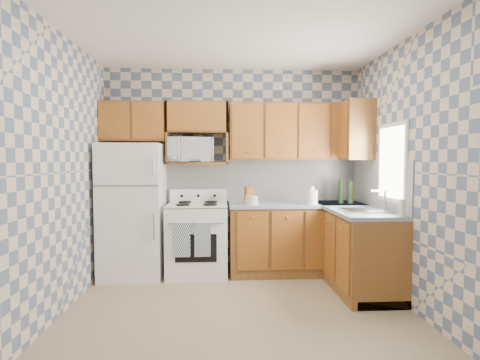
% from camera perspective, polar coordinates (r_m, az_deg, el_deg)
% --- Properties ---
extents(floor, '(3.40, 3.40, 0.00)m').
position_cam_1_polar(floor, '(3.81, -0.14, -19.74)').
color(floor, '#8E795D').
rests_on(floor, ground).
extents(back_wall, '(3.40, 0.02, 2.70)m').
position_cam_1_polar(back_wall, '(5.12, -1.08, 1.61)').
color(back_wall, slate).
rests_on(back_wall, ground).
extents(right_wall, '(0.02, 3.20, 2.70)m').
position_cam_1_polar(right_wall, '(3.99, 25.07, 0.94)').
color(right_wall, slate).
rests_on(right_wall, ground).
extents(backsplash_back, '(2.60, 0.02, 0.56)m').
position_cam_1_polar(backsplash_back, '(5.14, 3.38, -0.06)').
color(backsplash_back, silver).
rests_on(backsplash_back, back_wall).
extents(backsplash_right, '(0.02, 1.60, 0.56)m').
position_cam_1_polar(backsplash_right, '(4.71, 20.32, -0.52)').
color(backsplash_right, silver).
rests_on(backsplash_right, right_wall).
extents(refrigerator, '(0.75, 0.70, 1.68)m').
position_cam_1_polar(refrigerator, '(4.93, -15.96, -4.51)').
color(refrigerator, white).
rests_on(refrigerator, floor).
extents(stove_body, '(0.76, 0.65, 0.90)m').
position_cam_1_polar(stove_body, '(4.90, -6.50, -9.07)').
color(stove_body, white).
rests_on(stove_body, floor).
extents(cooktop, '(0.76, 0.65, 0.02)m').
position_cam_1_polar(cooktop, '(4.83, -6.53, -3.78)').
color(cooktop, silver).
rests_on(cooktop, stove_body).
extents(backguard, '(0.76, 0.08, 0.17)m').
position_cam_1_polar(backguard, '(5.09, -6.36, -2.36)').
color(backguard, white).
rests_on(backguard, cooktop).
extents(dish_towel_left, '(0.19, 0.02, 0.41)m').
position_cam_1_polar(dish_towel_left, '(4.56, -8.82, -9.02)').
color(dish_towel_left, navy).
rests_on(dish_towel_left, stove_body).
extents(dish_towel_right, '(0.19, 0.02, 0.41)m').
position_cam_1_polar(dish_towel_right, '(4.55, -5.73, -9.05)').
color(dish_towel_right, navy).
rests_on(dish_towel_right, stove_body).
extents(base_cabinets_back, '(1.75, 0.60, 0.88)m').
position_cam_1_polar(base_cabinets_back, '(5.02, 8.62, -8.91)').
color(base_cabinets_back, brown).
rests_on(base_cabinets_back, floor).
extents(base_cabinets_right, '(0.60, 1.60, 0.88)m').
position_cam_1_polar(base_cabinets_right, '(4.71, 16.86, -9.81)').
color(base_cabinets_right, brown).
rests_on(base_cabinets_right, floor).
extents(countertop_back, '(1.77, 0.63, 0.04)m').
position_cam_1_polar(countertop_back, '(4.94, 8.67, -3.70)').
color(countertop_back, slate).
rests_on(countertop_back, base_cabinets_back).
extents(countertop_right, '(0.63, 1.60, 0.04)m').
position_cam_1_polar(countertop_right, '(4.63, 16.89, -4.25)').
color(countertop_right, slate).
rests_on(countertop_right, base_cabinets_right).
extents(upper_cabinets_back, '(1.75, 0.33, 0.74)m').
position_cam_1_polar(upper_cabinets_back, '(5.06, 8.43, 7.23)').
color(upper_cabinets_back, brown).
rests_on(upper_cabinets_back, back_wall).
extents(upper_cabinets_fridge, '(0.82, 0.33, 0.50)m').
position_cam_1_polar(upper_cabinets_fridge, '(5.09, -15.85, 8.48)').
color(upper_cabinets_fridge, brown).
rests_on(upper_cabinets_fridge, back_wall).
extents(upper_cabinets_right, '(0.33, 0.70, 0.74)m').
position_cam_1_polar(upper_cabinets_right, '(5.08, 16.79, 7.13)').
color(upper_cabinets_right, brown).
rests_on(upper_cabinets_right, right_wall).
extents(microwave_shelf, '(0.80, 0.33, 0.03)m').
position_cam_1_polar(microwave_shelf, '(4.95, -6.46, 2.53)').
color(microwave_shelf, brown).
rests_on(microwave_shelf, back_wall).
extents(microwave, '(0.66, 0.51, 0.32)m').
position_cam_1_polar(microwave, '(4.96, -7.80, 4.57)').
color(microwave, white).
rests_on(microwave, microwave_shelf).
extents(sink, '(0.48, 0.40, 0.03)m').
position_cam_1_polar(sink, '(4.30, 18.55, -4.49)').
color(sink, '#B7B7BC').
rests_on(sink, countertop_right).
extents(window, '(0.02, 0.66, 0.86)m').
position_cam_1_polar(window, '(4.38, 22.14, 2.47)').
color(window, silver).
rests_on(window, right_wall).
extents(bottle_0, '(0.07, 0.07, 0.30)m').
position_cam_1_polar(bottle_0, '(4.99, 15.12, -1.75)').
color(bottle_0, black).
rests_on(bottle_0, countertop_back).
extents(bottle_1, '(0.07, 0.07, 0.28)m').
position_cam_1_polar(bottle_1, '(4.97, 16.43, -1.90)').
color(bottle_1, black).
rests_on(bottle_1, countertop_back).
extents(bottle_2, '(0.07, 0.07, 0.26)m').
position_cam_1_polar(bottle_2, '(5.08, 16.58, -1.91)').
color(bottle_2, '#5E2E0B').
rests_on(bottle_2, countertop_back).
extents(knife_block, '(0.12, 0.12, 0.22)m').
position_cam_1_polar(knife_block, '(4.79, 1.40, -2.31)').
color(knife_block, brown).
rests_on(knife_block, countertop_back).
extents(electric_kettle, '(0.14, 0.14, 0.18)m').
position_cam_1_polar(electric_kettle, '(4.79, 10.91, -2.60)').
color(electric_kettle, white).
rests_on(electric_kettle, countertop_back).
extents(food_containers, '(0.17, 0.17, 0.11)m').
position_cam_1_polar(food_containers, '(4.67, 1.76, -3.10)').
color(food_containers, beige).
rests_on(food_containers, countertop_back).
extents(soap_bottle, '(0.06, 0.06, 0.17)m').
position_cam_1_polar(soap_bottle, '(4.03, 23.51, -3.92)').
color(soap_bottle, beige).
rests_on(soap_bottle, countertop_right).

